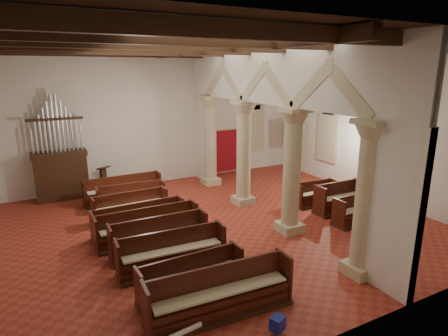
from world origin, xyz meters
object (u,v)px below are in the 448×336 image
(processional_banner, at_px, (293,159))
(nave_pew_0, at_px, (221,300))
(lectern, at_px, (104,181))
(pipe_organ, at_px, (60,166))
(aisle_pew_0, at_px, (357,214))

(processional_banner, bearing_deg, nave_pew_0, -127.53)
(lectern, bearing_deg, nave_pew_0, -105.76)
(pipe_organ, bearing_deg, lectern, -0.38)
(nave_pew_0, relative_size, aisle_pew_0, 1.85)
(lectern, distance_m, nave_pew_0, 9.83)
(aisle_pew_0, bearing_deg, lectern, 132.47)
(nave_pew_0, bearing_deg, aisle_pew_0, 22.10)
(pipe_organ, height_order, nave_pew_0, pipe_organ)
(pipe_organ, height_order, aisle_pew_0, pipe_organ)
(processional_banner, bearing_deg, pipe_organ, 179.10)
(pipe_organ, bearing_deg, aisle_pew_0, -40.67)
(pipe_organ, relative_size, nave_pew_0, 1.32)
(pipe_organ, xyz_separation_m, lectern, (1.65, -0.01, -0.87))
(nave_pew_0, bearing_deg, pipe_organ, 105.86)
(processional_banner, height_order, aisle_pew_0, processional_banner)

